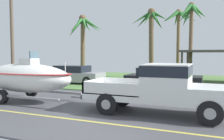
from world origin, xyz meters
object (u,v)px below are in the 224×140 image
utility_pole (12,29)px  palm_tree_mid (178,24)px  palm_tree_far_left (151,28)px  palm_tree_far_right (83,31)px  palm_tree_near_left (191,20)px  pickup_truck_towing (166,87)px  parked_sedan_near (162,79)px  boat_on_trailer (25,78)px  parked_sedan_far (74,75)px

utility_pole → palm_tree_mid: bearing=41.6°
palm_tree_far_left → palm_tree_mid: bearing=38.4°
palm_tree_far_right → palm_tree_near_left: bearing=1.1°
pickup_truck_towing → parked_sedan_near: (-1.42, 6.56, -0.36)m
palm_tree_near_left → palm_tree_far_left: (-3.46, 1.62, -0.25)m
palm_tree_far_right → utility_pole: 6.39m
parked_sedan_near → palm_tree_far_left: (-2.07, 5.56, 3.89)m
boat_on_trailer → palm_tree_far_right: size_ratio=1.07×
pickup_truck_towing → parked_sedan_near: size_ratio=1.17×
boat_on_trailer → palm_tree_far_right: bearing=105.1°
palm_tree_far_right → pickup_truck_towing: bearing=-47.6°
utility_pole → parked_sedan_near: bearing=11.4°
boat_on_trailer → palm_tree_far_right: palm_tree_far_right is taller
palm_tree_far_left → palm_tree_far_right: bearing=-163.1°
palm_tree_far_right → palm_tree_mid: bearing=23.3°
parked_sedan_near → palm_tree_far_left: bearing=110.4°
palm_tree_near_left → palm_tree_far_right: palm_tree_near_left is taller
palm_tree_far_right → boat_on_trailer: bearing=-74.9°
palm_tree_mid → utility_pole: size_ratio=0.81×
pickup_truck_towing → utility_pole: 13.08m
parked_sedan_far → palm_tree_far_left: 8.06m
boat_on_trailer → palm_tree_mid: 15.18m
parked_sedan_near → palm_tree_far_left: size_ratio=0.75×
pickup_truck_towing → palm_tree_near_left: bearing=90.2°
palm_tree_mid → palm_tree_far_right: palm_tree_mid is taller
pickup_truck_towing → palm_tree_far_left: bearing=106.1°
parked_sedan_near → palm_tree_mid: palm_tree_mid is taller
pickup_truck_towing → palm_tree_near_left: palm_tree_near_left is taller
palm_tree_far_left → parked_sedan_near: bearing=-69.6°
palm_tree_mid → boat_on_trailer: bearing=-110.7°
pickup_truck_towing → utility_pole: size_ratio=0.71×
boat_on_trailer → parked_sedan_far: boat_on_trailer is taller
boat_on_trailer → parked_sedan_far: size_ratio=1.42×
palm_tree_far_left → palm_tree_far_right: palm_tree_far_left is taller
parked_sedan_near → palm_tree_far_right: 9.57m
palm_tree_mid → palm_tree_far_left: (-2.05, -1.62, -0.39)m
pickup_truck_towing → parked_sedan_far: pickup_truck_towing is taller
boat_on_trailer → palm_tree_near_left: (6.62, 10.50, 3.69)m
boat_on_trailer → parked_sedan_near: size_ratio=1.31×
boat_on_trailer → palm_tree_far_left: bearing=75.4°
pickup_truck_towing → palm_tree_near_left: (-0.03, 10.50, 3.78)m
palm_tree_far_left → boat_on_trailer: bearing=-104.6°
boat_on_trailer → utility_pole: bearing=139.9°
parked_sedan_near → palm_tree_far_left: palm_tree_far_left is taller
boat_on_trailer → parked_sedan_far: bearing=102.8°
palm_tree_far_right → parked_sedan_far: bearing=-70.6°
palm_tree_near_left → utility_pole: utility_pole is taller
parked_sedan_near → palm_tree_far_right: palm_tree_far_right is taller
boat_on_trailer → palm_tree_far_left: size_ratio=0.99×
palm_tree_near_left → palm_tree_far_left: bearing=155.0°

